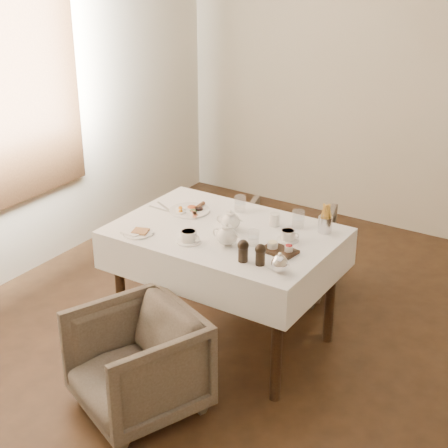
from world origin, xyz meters
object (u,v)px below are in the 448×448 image
armchair_near (137,363)px  teapot_centre (230,220)px  armchair_far (286,249)px  table (225,248)px  breakfast_plate (190,210)px

armchair_near → teapot_centre: teapot_centre is taller
armchair_far → table: bearing=75.5°
table → armchair_near: size_ratio=2.06×
armchair_far → breakfast_plate: size_ratio=2.50×
breakfast_plate → table: bearing=-0.5°
teapot_centre → breakfast_plate: bearing=149.3°
armchair_near → breakfast_plate: breakfast_plate is taller
table → armchair_far: 0.89m
breakfast_plate → teapot_centre: teapot_centre is taller
armchair_far → teapot_centre: (0.04, -0.79, 0.53)m
armchair_far → teapot_centre: bearing=77.0°
armchair_far → breakfast_plate: 0.90m
table → breakfast_plate: (-0.34, 0.12, 0.13)m
table → breakfast_plate: size_ratio=5.05×
teapot_centre → armchair_far: bearing=77.4°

